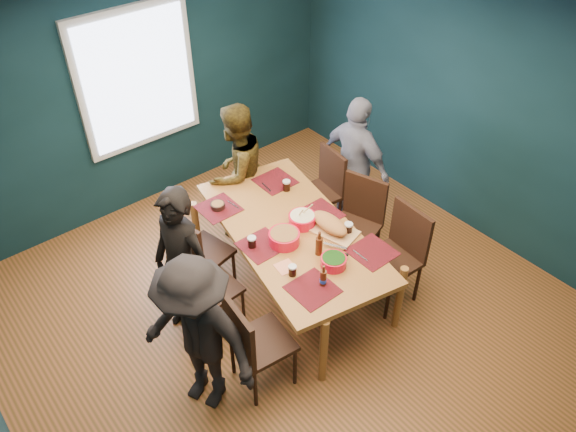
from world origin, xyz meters
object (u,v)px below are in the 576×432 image
at_px(bowl_dumpling, 302,219).
at_px(cutting_board, 330,225).
at_px(chair_right_mid, 359,216).
at_px(person_back, 237,172).
at_px(chair_left_near, 252,340).
at_px(chair_left_far, 195,251).
at_px(chair_left_mid, 207,287).
at_px(chair_right_far, 324,185).
at_px(person_near_left, 197,338).
at_px(bowl_salad, 284,237).
at_px(chair_right_near, 400,249).
at_px(bowl_herbs, 334,261).
at_px(person_right, 355,164).
at_px(dining_table, 292,235).

distance_m(bowl_dumpling, cutting_board, 0.27).
height_order(chair_right_mid, person_back, person_back).
bearing_deg(chair_left_near, cutting_board, 25.18).
bearing_deg(chair_left_far, chair_left_mid, -120.73).
distance_m(chair_right_far, person_near_left, 2.52).
bearing_deg(bowl_dumpling, chair_left_far, 148.97).
bearing_deg(bowl_salad, person_near_left, -161.82).
bearing_deg(bowl_salad, chair_left_near, -145.05).
height_order(chair_left_far, chair_right_near, chair_right_near).
bearing_deg(cutting_board, chair_left_mid, 146.85).
bearing_deg(person_near_left, cutting_board, 75.46).
relative_size(bowl_dumpling, bowl_herbs, 1.15).
bearing_deg(bowl_herbs, person_right, 38.44).
relative_size(chair_right_mid, bowl_salad, 3.56).
bearing_deg(bowl_dumpling, bowl_salad, -162.11).
xyz_separation_m(chair_left_far, chair_right_far, (1.69, 0.04, -0.03)).
xyz_separation_m(chair_right_near, bowl_dumpling, (-0.64, 0.68, 0.27)).
xyz_separation_m(chair_left_far, chair_right_near, (1.52, -1.21, 0.00)).
xyz_separation_m(bowl_salad, cutting_board, (0.43, -0.14, 0.00)).
xyz_separation_m(dining_table, person_right, (1.24, 0.41, 0.05)).
distance_m(chair_right_near, bowl_dumpling, 0.98).
bearing_deg(person_right, person_back, 54.25).
height_order(chair_right_near, bowl_salad, chair_right_near).
relative_size(chair_left_mid, person_right, 0.58).
bearing_deg(bowl_herbs, bowl_dumpling, 75.41).
distance_m(chair_left_far, chair_left_mid, 0.42).
distance_m(bowl_herbs, cutting_board, 0.47).
distance_m(bowl_salad, bowl_dumpling, 0.31).
relative_size(chair_left_mid, chair_right_near, 0.88).
distance_m(chair_right_far, bowl_dumpling, 1.03).
relative_size(person_back, person_near_left, 1.01).
height_order(chair_left_mid, chair_right_far, chair_right_far).
height_order(bowl_salad, bowl_herbs, bowl_salad).
xyz_separation_m(bowl_salad, bowl_herbs, (0.14, -0.50, -0.01)).
bearing_deg(chair_right_far, chair_left_mid, -160.02).
height_order(person_right, person_near_left, person_right).
distance_m(chair_right_far, bowl_salad, 1.33).
relative_size(dining_table, chair_right_mid, 2.27).
height_order(dining_table, chair_right_mid, chair_right_mid).
bearing_deg(chair_left_mid, person_back, 40.03).
height_order(chair_left_far, person_back, person_back).
xyz_separation_m(dining_table, chair_right_near, (0.77, -0.68, -0.13)).
bearing_deg(person_back, chair_left_near, 42.79).
height_order(dining_table, bowl_herbs, bowl_herbs).
relative_size(chair_left_far, person_near_left, 0.66).
bearing_deg(bowl_dumpling, cutting_board, -59.57).
bearing_deg(chair_left_far, chair_left_near, -111.49).
xyz_separation_m(chair_left_near, chair_right_far, (1.89, 1.21, -0.02)).
bearing_deg(bowl_dumpling, chair_right_near, -46.56).
relative_size(chair_left_mid, bowl_salad, 3.19).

